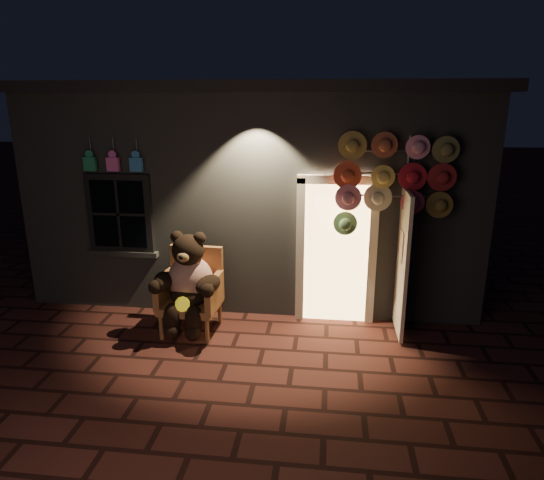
# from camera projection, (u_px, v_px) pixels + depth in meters

# --- Properties ---
(ground) EXTENTS (60.00, 60.00, 0.00)m
(ground) POSITION_uv_depth(u_px,v_px,m) (226.00, 363.00, 6.12)
(ground) COLOR #4F231E
(ground) RESTS_ON ground
(shop_building) EXTENTS (7.30, 5.95, 3.51)m
(shop_building) POSITION_uv_depth(u_px,v_px,m) (267.00, 177.00, 9.43)
(shop_building) COLOR slate
(shop_building) RESTS_ON ground
(wicker_armchair) EXTENTS (0.86, 0.78, 1.18)m
(wicker_armchair) POSITION_uv_depth(u_px,v_px,m) (192.00, 290.00, 6.89)
(wicker_armchair) COLOR #AF7043
(wicker_armchair) RESTS_ON ground
(teddy_bear) EXTENTS (1.03, 0.82, 1.42)m
(teddy_bear) POSITION_uv_depth(u_px,v_px,m) (188.00, 283.00, 6.70)
(teddy_bear) COLOR #A82F11
(teddy_bear) RESTS_ON ground
(hat_rack) EXTENTS (1.57, 0.22, 2.77)m
(hat_rack) POSITION_uv_depth(u_px,v_px,m) (393.00, 180.00, 6.49)
(hat_rack) COLOR #59595E
(hat_rack) RESTS_ON ground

